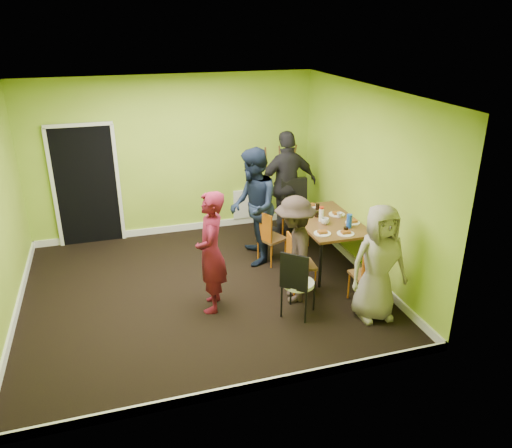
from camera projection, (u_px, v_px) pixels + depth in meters
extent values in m
plane|color=black|center=(202.00, 290.00, 7.24)|extent=(5.00, 5.00, 0.00)
cube|color=#8DB32E|center=(174.00, 157.00, 8.68)|extent=(5.00, 0.04, 2.80)
cube|color=#8DB32E|center=(243.00, 277.00, 4.71)|extent=(5.00, 0.04, 2.80)
cube|color=#8DB32E|center=(365.00, 182.00, 7.36)|extent=(0.04, 4.50, 2.80)
cube|color=white|center=(193.00, 93.00, 6.15)|extent=(5.00, 4.50, 0.04)
cube|color=black|center=(87.00, 186.00, 8.40)|extent=(1.00, 0.05, 2.04)
cube|color=white|center=(246.00, 204.00, 9.39)|extent=(0.50, 0.04, 0.55)
cylinder|color=black|center=(320.00, 265.00, 7.18)|extent=(0.04, 0.04, 0.71)
cylinder|color=black|center=(369.00, 258.00, 7.39)|extent=(0.04, 0.04, 0.71)
cylinder|color=black|center=(287.00, 229.00, 8.40)|extent=(0.04, 0.04, 0.71)
cylinder|color=black|center=(330.00, 224.00, 8.61)|extent=(0.04, 0.04, 0.71)
cube|color=brown|center=(327.00, 221.00, 7.75)|extent=(0.90, 1.50, 0.04)
cylinder|color=orange|center=(258.00, 250.00, 8.01)|extent=(0.02, 0.02, 0.41)
cylinder|color=orange|center=(271.00, 256.00, 7.80)|extent=(0.02, 0.02, 0.41)
cylinder|color=orange|center=(272.00, 244.00, 8.20)|extent=(0.02, 0.02, 0.41)
cylinder|color=orange|center=(285.00, 250.00, 7.98)|extent=(0.02, 0.02, 0.41)
cube|color=brown|center=(272.00, 238.00, 7.92)|extent=(0.48, 0.48, 0.04)
cube|color=orange|center=(264.00, 227.00, 7.72)|extent=(0.17, 0.33, 0.46)
cylinder|color=orange|center=(288.00, 274.00, 7.26)|extent=(0.02, 0.02, 0.41)
cylinder|color=orange|center=(294.00, 284.00, 6.99)|extent=(0.02, 0.02, 0.41)
cylinder|color=orange|center=(308.00, 271.00, 7.33)|extent=(0.02, 0.02, 0.41)
cylinder|color=orange|center=(315.00, 282.00, 7.05)|extent=(0.02, 0.02, 0.41)
cube|color=brown|center=(302.00, 265.00, 7.08)|extent=(0.39, 0.39, 0.04)
cube|color=orange|center=(291.00, 251.00, 6.95)|extent=(0.05, 0.35, 0.45)
cylinder|color=orange|center=(303.00, 225.00, 8.85)|extent=(0.03, 0.03, 0.49)
cylinder|color=orange|center=(283.00, 226.00, 8.79)|extent=(0.03, 0.03, 0.49)
cylinder|color=orange|center=(309.00, 233.00, 8.51)|extent=(0.03, 0.03, 0.49)
cylinder|color=orange|center=(288.00, 235.00, 8.46)|extent=(0.03, 0.03, 0.49)
cube|color=brown|center=(296.00, 217.00, 8.56)|extent=(0.48, 0.48, 0.04)
cube|color=orange|center=(294.00, 197.00, 8.63)|extent=(0.41, 0.08, 0.54)
cylinder|color=orange|center=(360.00, 296.00, 6.67)|extent=(0.02, 0.02, 0.42)
cylinder|color=orange|center=(381.00, 292.00, 6.76)|extent=(0.02, 0.02, 0.42)
cylinder|color=orange|center=(349.00, 285.00, 6.95)|extent=(0.02, 0.02, 0.42)
cylinder|color=orange|center=(369.00, 281.00, 7.04)|extent=(0.02, 0.02, 0.42)
cube|color=brown|center=(366.00, 275.00, 6.77)|extent=(0.39, 0.39, 0.04)
cube|color=orange|center=(375.00, 264.00, 6.52)|extent=(0.36, 0.04, 0.47)
cylinder|color=black|center=(281.00, 302.00, 6.51)|extent=(0.03, 0.03, 0.44)
cylinder|color=black|center=(306.00, 308.00, 6.38)|extent=(0.03, 0.03, 0.44)
cylinder|color=black|center=(291.00, 290.00, 6.79)|extent=(0.03, 0.03, 0.44)
cylinder|color=black|center=(314.00, 296.00, 6.66)|extent=(0.03, 0.03, 0.44)
cylinder|color=white|center=(299.00, 284.00, 6.50)|extent=(0.41, 0.41, 0.05)
cube|color=black|center=(294.00, 272.00, 6.24)|extent=(0.30, 0.27, 0.49)
cylinder|color=brown|center=(267.00, 186.00, 9.23)|extent=(0.22, 0.36, 1.55)
cylinder|color=brown|center=(287.00, 184.00, 9.34)|extent=(0.22, 0.36, 1.55)
cylinder|color=brown|center=(281.00, 188.00, 9.08)|extent=(0.03, 0.35, 1.51)
cube|color=brown|center=(278.00, 188.00, 9.26)|extent=(0.42, 0.04, 0.04)
cylinder|color=white|center=(301.00, 212.00, 8.01)|extent=(0.23, 0.23, 0.01)
cylinder|color=white|center=(322.00, 233.00, 7.24)|extent=(0.25, 0.25, 0.01)
cylinder|color=white|center=(310.00, 206.00, 8.27)|extent=(0.24, 0.24, 0.01)
cylinder|color=white|center=(346.00, 234.00, 7.23)|extent=(0.25, 0.25, 0.01)
cylinder|color=white|center=(337.00, 214.00, 7.93)|extent=(0.26, 0.26, 0.01)
cylinder|color=white|center=(353.00, 223.00, 7.62)|extent=(0.22, 0.22, 0.01)
cylinder|color=white|center=(321.00, 215.00, 7.65)|extent=(0.07, 0.07, 0.20)
cylinder|color=#1745AE|center=(349.00, 221.00, 7.41)|extent=(0.08, 0.08, 0.21)
cylinder|color=orange|center=(321.00, 212.00, 7.91)|extent=(0.03, 0.03, 0.09)
cylinder|color=black|center=(317.00, 214.00, 7.83)|extent=(0.07, 0.07, 0.09)
cylinder|color=black|center=(318.00, 207.00, 8.13)|extent=(0.06, 0.06, 0.10)
cylinder|color=black|center=(346.00, 230.00, 7.27)|extent=(0.07, 0.07, 0.09)
imported|color=white|center=(325.00, 221.00, 7.56)|extent=(0.12, 0.12, 0.10)
imported|color=white|center=(339.00, 215.00, 7.81)|extent=(0.09, 0.09, 0.08)
imported|color=maroon|center=(211.00, 252.00, 6.50)|extent=(0.54, 0.69, 1.66)
imported|color=black|center=(253.00, 207.00, 7.76)|extent=(0.85, 1.01, 1.85)
imported|color=#2E231F|center=(294.00, 250.00, 6.74)|extent=(0.80, 1.09, 1.51)
imported|color=black|center=(287.00, 185.00, 8.69)|extent=(1.15, 0.57, 1.90)
imported|color=gray|center=(379.00, 263.00, 6.31)|extent=(0.78, 0.52, 1.56)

